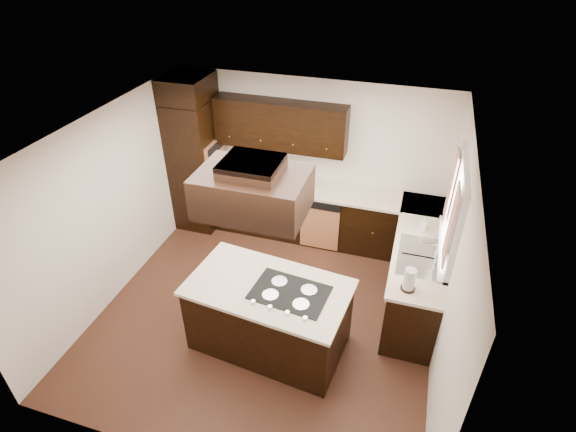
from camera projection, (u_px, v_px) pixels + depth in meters
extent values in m
cube|color=brown|center=(268.00, 311.00, 5.98)|extent=(4.20, 4.20, 0.02)
cube|color=white|center=(261.00, 135.00, 4.59)|extent=(4.20, 4.20, 0.02)
cube|color=silver|center=(310.00, 158.00, 6.96)|extent=(4.20, 0.02, 2.50)
cube|color=silver|center=(177.00, 382.00, 3.61)|extent=(4.20, 0.02, 2.50)
cube|color=silver|center=(111.00, 206.00, 5.80)|extent=(0.02, 4.20, 2.50)
cube|color=silver|center=(452.00, 269.00, 4.77)|extent=(0.02, 4.20, 2.50)
cube|color=black|center=(196.00, 165.00, 7.18)|extent=(0.65, 0.75, 2.12)
cube|color=#C97C4D|center=(216.00, 165.00, 7.06)|extent=(0.05, 0.62, 0.78)
cube|color=black|center=(306.00, 212.00, 7.16)|extent=(2.93, 0.60, 0.88)
cube|color=black|center=(416.00, 269.00, 6.01)|extent=(0.60, 2.40, 0.88)
cube|color=beige|center=(307.00, 188.00, 6.89)|extent=(2.93, 0.63, 0.04)
cube|color=beige|center=(420.00, 241.00, 5.76)|extent=(0.63, 2.40, 0.04)
cube|color=black|center=(280.00, 125.00, 6.61)|extent=(2.00, 0.34, 0.72)
cube|color=#C97C4D|center=(320.00, 228.00, 6.88)|extent=(0.60, 0.05, 0.72)
cube|color=silver|center=(456.00, 210.00, 4.99)|extent=(0.06, 1.32, 1.12)
cube|color=white|center=(458.00, 210.00, 4.99)|extent=(0.00, 1.20, 1.00)
cube|color=beige|center=(451.00, 226.00, 4.65)|extent=(0.02, 0.34, 0.90)
cube|color=beige|center=(451.00, 187.00, 5.32)|extent=(0.02, 0.34, 0.90)
cube|color=silver|center=(420.00, 256.00, 5.46)|extent=(0.52, 0.84, 0.01)
cube|color=black|center=(269.00, 317.00, 5.29)|extent=(1.85, 1.14, 0.88)
cube|color=beige|center=(268.00, 288.00, 5.04)|extent=(1.92, 1.22, 0.04)
cube|color=black|center=(290.00, 293.00, 4.93)|extent=(0.89, 0.64, 0.01)
cube|color=black|center=(253.00, 192.00, 4.32)|extent=(1.05, 0.72, 0.42)
cube|color=black|center=(252.00, 167.00, 4.17)|extent=(0.55, 0.50, 0.13)
cylinder|color=silver|center=(230.00, 175.00, 7.09)|extent=(0.15, 0.15, 0.10)
cone|color=silver|center=(229.00, 165.00, 6.99)|extent=(0.13, 0.13, 0.26)
cube|color=black|center=(284.00, 174.00, 6.89)|extent=(0.37, 0.10, 0.31)
imported|color=silver|center=(239.00, 177.00, 7.08)|extent=(0.30, 0.30, 0.07)
imported|color=silver|center=(424.00, 223.00, 5.88)|extent=(0.11, 0.11, 0.20)
cylinder|color=silver|center=(409.00, 280.00, 4.91)|extent=(0.13, 0.13, 0.28)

